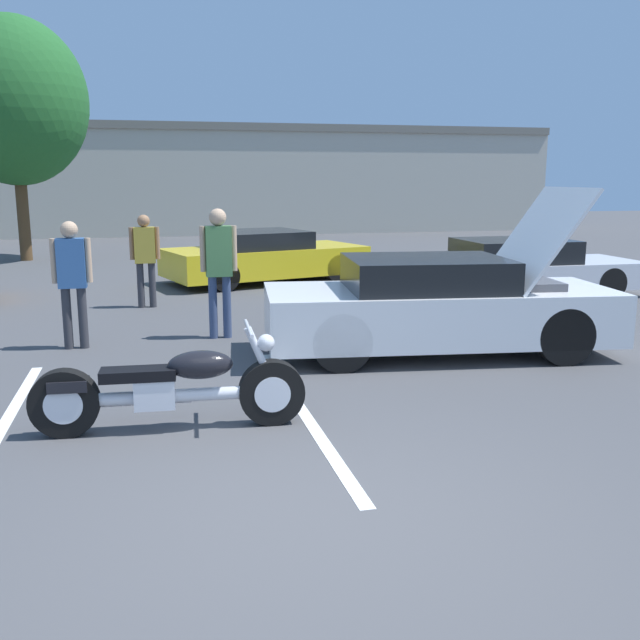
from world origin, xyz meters
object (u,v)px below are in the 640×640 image
Objects in this scene: tree_background at (14,102)px; spectator_midground at (145,253)px; show_car_hood_open at (440,306)px; parked_car_mid_row at (264,257)px; parked_car_right_row at (520,269)px; spectator_near_motorcycle at (219,261)px; motorcycle at (170,389)px; spectator_by_show_car at (72,274)px.

tree_background is 3.98× the size of spectator_midground.
show_car_hood_open reaches higher than parked_car_mid_row.
parked_car_right_row is 6.58m from spectator_near_motorcycle.
show_car_hood_open is 0.99× the size of parked_car_mid_row.
parked_car_right_row is at bearing 56.81° from show_car_hood_open.
spectator_near_motorcycle is (-2.69, 1.58, 0.48)m from show_car_hood_open.
parked_car_right_row is 2.50× the size of spectator_near_motorcycle.
spectator_by_show_car is (-1.15, 3.54, 0.63)m from motorcycle.
parked_car_right_row is (10.40, -8.70, -3.75)m from tree_background.
parked_car_right_row is at bearing -2.58° from spectator_midground.
parked_car_mid_row is at bearing 106.22° from show_car_hood_open.
spectator_midground is at bearing 177.61° from parked_car_right_row.
motorcycle is 0.53× the size of parked_car_right_row.
spectator_midground is (-3.72, 4.37, 0.34)m from show_car_hood_open.
motorcycle is 6.56m from spectator_midground.
show_car_hood_open is at bearing 34.73° from motorcycle.
tree_background reaches higher than spectator_near_motorcycle.
spectator_by_show_car reaches higher than spectator_midground.
parked_car_mid_row is 2.53× the size of spectator_near_motorcycle.
spectator_near_motorcycle is at bearing -69.70° from spectator_midground.
motorcycle is 1.33× the size of spectator_near_motorcycle.
tree_background is 3.53× the size of spectator_near_motorcycle.
spectator_near_motorcycle is at bearing 5.82° from spectator_by_show_car.
tree_background is at bearing 119.31° from parked_car_mid_row.
spectator_near_motorcycle is at bearing -68.83° from tree_background.
parked_car_mid_row is 2.73× the size of spectator_by_show_car.
spectator_by_show_car is at bearing 111.08° from motorcycle.
spectator_near_motorcycle is at bearing -121.67° from parked_car_mid_row.
tree_background is 12.06m from spectator_by_show_car.
motorcycle is 4.12m from show_car_hood_open.
tree_background is 3.81× the size of spectator_by_show_car.
spectator_midground reaches higher than parked_car_mid_row.
parked_car_mid_row is (2.31, 9.21, 0.17)m from motorcycle.
motorcycle is 3.90m from spectator_near_motorcycle.
spectator_by_show_car reaches higher than motorcycle.
parked_car_mid_row is 2.85× the size of spectator_midground.
spectator_by_show_car is (-3.46, -5.67, 0.47)m from parked_car_mid_row.
parked_car_mid_row is 3.72m from spectator_midground.
show_car_hood_open is at bearing -96.76° from parked_car_mid_row.
show_car_hood_open reaches higher than spectator_near_motorcycle.
tree_background is at bearing 101.75° from spectator_by_show_car.
show_car_hood_open is (7.02, -12.75, -3.64)m from tree_background.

